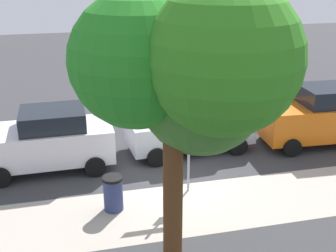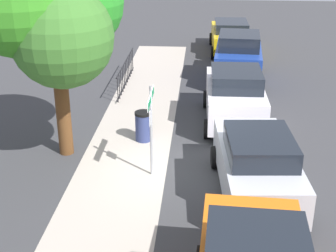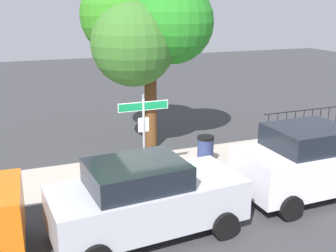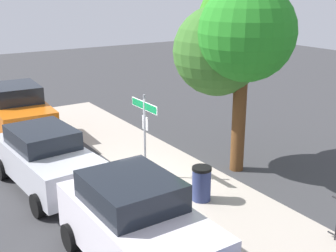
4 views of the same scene
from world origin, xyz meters
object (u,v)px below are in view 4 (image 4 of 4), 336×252
object	(u,v)px
street_sign	(145,120)
shade_tree	(236,35)
car_white	(136,225)
car_silver	(47,159)
car_orange	(19,113)
trash_bin	(201,183)

from	to	relation	value
street_sign	shade_tree	world-z (taller)	shade_tree
car_white	shade_tree	bearing A→B (deg)	119.72
street_sign	shade_tree	distance (m)	3.78
shade_tree	car_silver	size ratio (longest dim) A/B	1.38
car_orange	car_white	xyz separation A→B (m)	(9.60, -0.17, -0.07)
car_silver	car_white	xyz separation A→B (m)	(4.80, 0.32, 0.08)
trash_bin	car_white	bearing A→B (deg)	-60.35
car_orange	trash_bin	xyz separation A→B (m)	(7.91, 2.81, -0.56)
car_silver	car_white	size ratio (longest dim) A/B	1.07
car_orange	trash_bin	distance (m)	8.41
car_orange	trash_bin	world-z (taller)	car_orange
street_sign	car_white	bearing A→B (deg)	-32.27
shade_tree	car_silver	bearing A→B (deg)	-107.31
trash_bin	car_silver	bearing A→B (deg)	-133.26
car_orange	car_silver	bearing A→B (deg)	-3.00
car_white	trash_bin	world-z (taller)	car_white
shade_tree	street_sign	bearing A→B (deg)	-107.29
car_silver	trash_bin	world-z (taller)	car_silver
shade_tree	car_orange	world-z (taller)	shade_tree
street_sign	car_silver	size ratio (longest dim) A/B	0.59
shade_tree	car_orange	xyz separation A→B (m)	(-6.53, -5.05, -3.25)
car_orange	street_sign	bearing A→B (deg)	25.02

